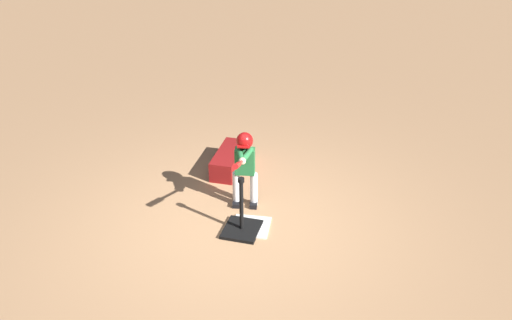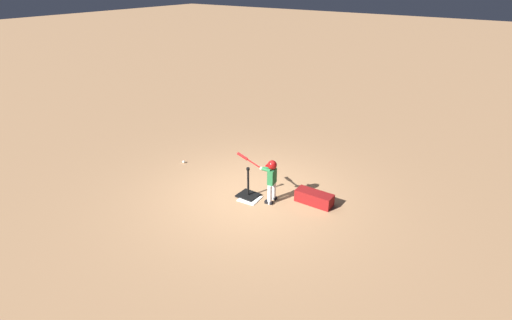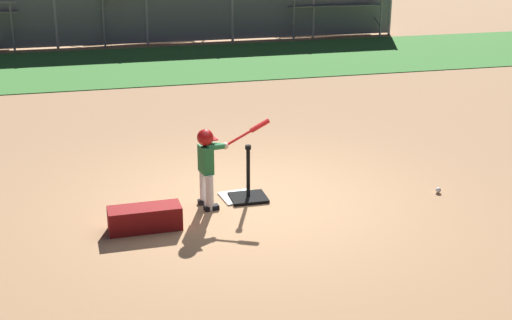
# 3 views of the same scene
# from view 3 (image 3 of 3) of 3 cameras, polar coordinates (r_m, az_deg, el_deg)

# --- Properties ---
(ground_plane) EXTENTS (90.00, 90.00, 0.00)m
(ground_plane) POSITION_cam_3_polar(r_m,az_deg,el_deg) (9.09, -0.59, -3.38)
(ground_plane) COLOR #AD7F56
(grass_outfield_strip) EXTENTS (56.00, 4.65, 0.02)m
(grass_outfield_strip) POSITION_cam_3_polar(r_m,az_deg,el_deg) (17.62, -7.63, 7.61)
(grass_outfield_strip) COLOR #3D7F33
(grass_outfield_strip) RESTS_ON ground_plane
(backstop_fence) EXTENTS (14.69, 0.08, 2.04)m
(backstop_fence) POSITION_cam_3_polar(r_m,az_deg,el_deg) (20.29, -8.79, 12.10)
(backstop_fence) COLOR #9E9EA3
(backstop_fence) RESTS_ON ground_plane
(home_plate) EXTENTS (0.49, 0.49, 0.02)m
(home_plate) POSITION_cam_3_polar(r_m,az_deg,el_deg) (9.23, -1.38, -2.96)
(home_plate) COLOR white
(home_plate) RESTS_ON ground_plane
(batting_tee) EXTENTS (0.46, 0.41, 0.73)m
(batting_tee) POSITION_cam_3_polar(r_m,az_deg,el_deg) (9.14, -0.62, -2.60)
(batting_tee) COLOR black
(batting_tee) RESTS_ON ground_plane
(batter_child) EXTENTS (0.95, 0.34, 1.06)m
(batter_child) POSITION_cam_3_polar(r_m,az_deg,el_deg) (8.75, -3.79, 0.14)
(batter_child) COLOR silver
(batter_child) RESTS_ON ground_plane
(baseball) EXTENTS (0.07, 0.07, 0.07)m
(baseball) POSITION_cam_3_polar(r_m,az_deg,el_deg) (9.67, 14.37, -2.36)
(baseball) COLOR white
(baseball) RESTS_ON ground_plane
(bleachers_far_right) EXTENTS (3.38, 2.73, 1.35)m
(bleachers_far_right) POSITION_cam_3_polar(r_m,az_deg,el_deg) (21.42, -8.79, 11.38)
(bleachers_far_right) COLOR gray
(bleachers_far_right) RESTS_ON ground_plane
(bleachers_center) EXTENTS (3.00, 2.52, 1.21)m
(bleachers_center) POSITION_cam_3_polar(r_m,az_deg,el_deg) (22.22, 5.79, 11.59)
(bleachers_center) COLOR gray
(bleachers_center) RESTS_ON ground_plane
(equipment_bag) EXTENTS (0.85, 0.34, 0.28)m
(equipment_bag) POSITION_cam_3_polar(r_m,az_deg,el_deg) (8.38, -8.88, -4.62)
(equipment_bag) COLOR maroon
(equipment_bag) RESTS_ON ground_plane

